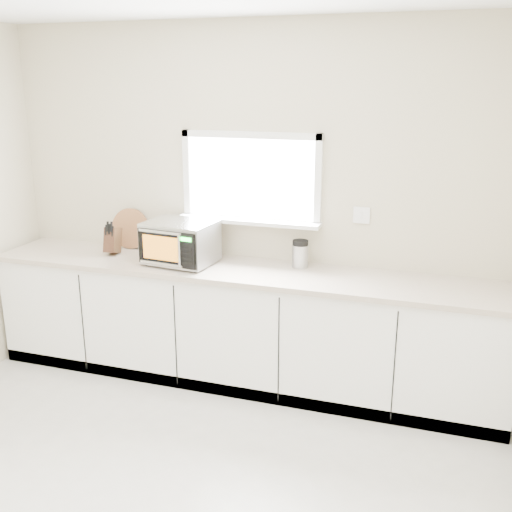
% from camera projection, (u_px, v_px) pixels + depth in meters
% --- Properties ---
extents(back_wall, '(4.00, 0.17, 2.70)m').
position_uv_depth(back_wall, '(252.00, 202.00, 4.61)').
color(back_wall, beige).
rests_on(back_wall, ground).
extents(cabinets, '(3.92, 0.60, 0.88)m').
position_uv_depth(cabinets, '(240.00, 327.00, 4.61)').
color(cabinets, white).
rests_on(cabinets, ground).
extents(countertop, '(3.92, 0.64, 0.04)m').
position_uv_depth(countertop, '(239.00, 271.00, 4.47)').
color(countertop, beige).
rests_on(countertop, cabinets).
extents(microwave, '(0.54, 0.46, 0.33)m').
position_uv_depth(microwave, '(180.00, 242.00, 4.53)').
color(microwave, black).
rests_on(microwave, countertop).
extents(knife_block, '(0.11, 0.20, 0.28)m').
position_uv_depth(knife_block, '(113.00, 240.00, 4.79)').
color(knife_block, '#49301A').
rests_on(knife_block, countertop).
extents(cutting_board, '(0.33, 0.08, 0.33)m').
position_uv_depth(cutting_board, '(130.00, 228.00, 4.95)').
color(cutting_board, '#A16E3E').
rests_on(cutting_board, countertop).
extents(coffee_grinder, '(0.14, 0.14, 0.21)m').
position_uv_depth(coffee_grinder, '(300.00, 254.00, 4.46)').
color(coffee_grinder, '#A9ABB0').
rests_on(coffee_grinder, countertop).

